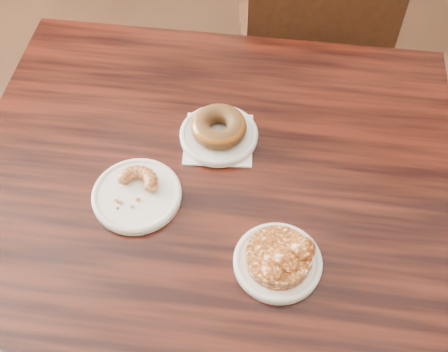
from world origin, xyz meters
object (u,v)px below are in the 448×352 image
(chair_far, at_px, (306,45))
(cruller_fragment, at_px, (136,190))
(cafe_table, at_px, (211,285))
(glazed_donut, at_px, (219,127))
(apple_fritter, at_px, (279,256))

(chair_far, relative_size, cruller_fragment, 9.35)
(cafe_table, height_order, glazed_donut, glazed_donut)
(cafe_table, bearing_deg, apple_fritter, -38.77)
(chair_far, distance_m, glazed_donut, 0.78)
(chair_far, bearing_deg, cruller_fragment, 60.01)
(cruller_fragment, bearing_deg, cafe_table, 14.14)
(glazed_donut, bearing_deg, cruller_fragment, -117.92)
(apple_fritter, relative_size, cruller_fragment, 1.65)
(glazed_donut, distance_m, apple_fritter, 0.32)
(cafe_table, xyz_separation_m, apple_fritter, (0.17, -0.09, 0.41))
(chair_far, xyz_separation_m, apple_fritter, (0.14, -0.95, 0.33))
(cruller_fragment, bearing_deg, chair_far, 79.87)
(apple_fritter, bearing_deg, chair_far, 98.37)
(chair_far, bearing_deg, glazed_donut, 65.50)
(cafe_table, bearing_deg, cruller_fragment, -176.95)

